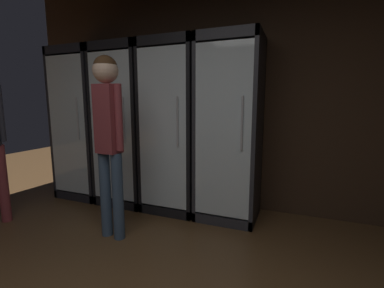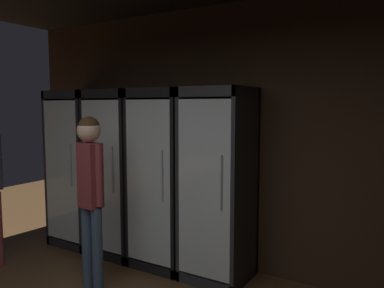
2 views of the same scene
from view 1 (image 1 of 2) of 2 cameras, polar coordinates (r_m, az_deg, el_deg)
name	(u,v)px [view 1 (image 1 of 2)]	position (r m, az deg, el deg)	size (l,w,h in m)	color
wall_back	(248,89)	(3.14, 12.03, 11.52)	(6.00, 0.06, 2.80)	#382619
cooler_far_left	(87,125)	(3.83, -21.64, 3.76)	(0.63, 0.62, 1.93)	black
cooler_left	(128,127)	(3.42, -13.59, 3.63)	(0.63, 0.62, 1.93)	black
cooler_center	(175,129)	(3.09, -3.60, 3.26)	(0.63, 0.62, 1.93)	black
cooler_right	(230,132)	(2.88, 8.31, 2.65)	(0.63, 0.62, 1.93)	#2B2B30
shopper_near	(108,126)	(2.45, -17.63, 3.78)	(0.32, 0.22, 1.65)	#384C66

